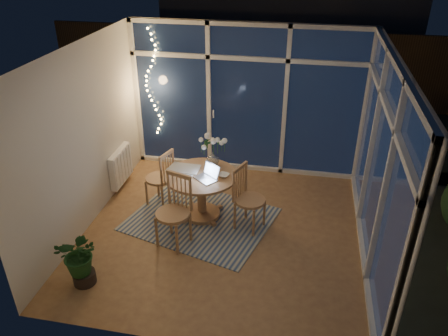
% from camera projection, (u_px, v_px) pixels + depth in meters
% --- Properties ---
extents(floor, '(4.00, 4.00, 0.00)m').
position_uv_depth(floor, '(225.00, 231.00, 6.36)').
color(floor, brown).
rests_on(floor, ground).
extents(ceiling, '(4.00, 4.00, 0.00)m').
position_uv_depth(ceiling, '(225.00, 53.00, 5.10)').
color(ceiling, white).
rests_on(ceiling, wall_back).
extents(wall_back, '(4.00, 0.04, 2.60)m').
position_uv_depth(wall_back, '(247.00, 100.00, 7.45)').
color(wall_back, silver).
rests_on(wall_back, floor).
extents(wall_front, '(4.00, 0.04, 2.60)m').
position_uv_depth(wall_front, '(183.00, 248.00, 4.01)').
color(wall_front, silver).
rests_on(wall_front, floor).
extents(wall_left, '(0.04, 4.00, 2.60)m').
position_uv_depth(wall_left, '(84.00, 139.00, 6.07)').
color(wall_left, silver).
rests_on(wall_left, floor).
extents(wall_right, '(0.04, 4.00, 2.60)m').
position_uv_depth(wall_right, '(383.00, 166.00, 5.39)').
color(wall_right, silver).
rests_on(wall_right, floor).
extents(window_wall_back, '(4.00, 0.10, 2.60)m').
position_uv_depth(window_wall_back, '(247.00, 101.00, 7.41)').
color(window_wall_back, white).
rests_on(window_wall_back, floor).
extents(window_wall_right, '(0.10, 4.00, 2.60)m').
position_uv_depth(window_wall_right, '(380.00, 166.00, 5.40)').
color(window_wall_right, white).
rests_on(window_wall_right, floor).
extents(radiator, '(0.10, 0.70, 0.58)m').
position_uv_depth(radiator, '(121.00, 166.00, 7.26)').
color(radiator, white).
rests_on(radiator, wall_left).
extents(fairy_lights, '(0.24, 0.10, 1.85)m').
position_uv_depth(fairy_lights, '(152.00, 84.00, 7.51)').
color(fairy_lights, '#FDC965').
rests_on(fairy_lights, window_wall_back).
extents(garden_patio, '(12.00, 6.00, 0.10)m').
position_uv_depth(garden_patio, '(284.00, 113.00, 10.60)').
color(garden_patio, black).
rests_on(garden_patio, ground).
extents(garden_fence, '(11.00, 0.08, 1.80)m').
position_uv_depth(garden_fence, '(268.00, 67.00, 10.65)').
color(garden_fence, '#332312').
rests_on(garden_fence, ground).
extents(garden_shrubs, '(0.90, 0.90, 0.90)m').
position_uv_depth(garden_shrubs, '(218.00, 113.00, 9.19)').
color(garden_shrubs, black).
rests_on(garden_shrubs, ground).
extents(rug, '(2.37, 2.09, 0.01)m').
position_uv_depth(rug, '(201.00, 219.00, 6.62)').
color(rug, beige).
rests_on(rug, floor).
extents(dining_table, '(1.32, 1.32, 0.73)m').
position_uv_depth(dining_table, '(202.00, 196.00, 6.53)').
color(dining_table, '#A7734B').
rests_on(dining_table, floor).
extents(chair_left, '(0.56, 0.56, 0.96)m').
position_uv_depth(chair_left, '(159.00, 177.00, 6.78)').
color(chair_left, '#A7734B').
rests_on(chair_left, floor).
extents(chair_right, '(0.60, 0.60, 0.99)m').
position_uv_depth(chair_right, '(250.00, 199.00, 6.21)').
color(chair_right, '#A7734B').
rests_on(chair_right, floor).
extents(chair_front, '(0.61, 0.61, 1.06)m').
position_uv_depth(chair_front, '(173.00, 212.00, 5.86)').
color(chair_front, '#A7734B').
rests_on(chair_front, floor).
extents(laptop, '(0.42, 0.41, 0.23)m').
position_uv_depth(laptop, '(205.00, 172.00, 6.18)').
color(laptop, silver).
rests_on(laptop, dining_table).
extents(flower_vase, '(0.25, 0.25, 0.21)m').
position_uv_depth(flower_vase, '(213.00, 158.00, 6.58)').
color(flower_vase, white).
rests_on(flower_vase, dining_table).
extents(bowl, '(0.19, 0.19, 0.04)m').
position_uv_depth(bowl, '(224.00, 175.00, 6.30)').
color(bowl, white).
rests_on(bowl, dining_table).
extents(newspapers, '(0.41, 0.32, 0.02)m').
position_uv_depth(newspapers, '(184.00, 170.00, 6.46)').
color(newspapers, silver).
rests_on(newspapers, dining_table).
extents(phone, '(0.11, 0.09, 0.01)m').
position_uv_depth(phone, '(199.00, 177.00, 6.28)').
color(phone, black).
rests_on(phone, dining_table).
extents(potted_plant, '(0.56, 0.49, 0.76)m').
position_uv_depth(potted_plant, '(81.00, 259.00, 5.26)').
color(potted_plant, '#18431A').
rests_on(potted_plant, floor).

